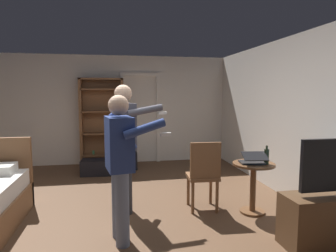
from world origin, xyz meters
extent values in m
plane|color=brown|center=(0.00, 0.00, 0.00)|extent=(7.31, 7.31, 0.00)
cube|color=silver|center=(0.00, 3.38, 1.26)|extent=(5.70, 0.12, 2.52)
cube|color=silver|center=(2.79, 0.00, 1.26)|extent=(0.12, 6.89, 2.52)
cube|color=white|center=(0.26, 3.30, 1.02)|extent=(0.08, 0.08, 2.05)
cube|color=white|center=(1.11, 3.30, 1.02)|extent=(0.08, 0.08, 2.05)
cube|color=white|center=(0.68, 3.30, 2.09)|extent=(0.93, 0.08, 0.08)
cube|color=brown|center=(-0.66, 3.12, 0.99)|extent=(0.06, 0.32, 1.99)
cube|color=brown|center=(0.25, 3.12, 0.99)|extent=(0.06, 0.32, 1.99)
cube|color=brown|center=(-0.21, 3.12, 1.97)|extent=(0.97, 0.32, 0.04)
cube|color=brown|center=(-0.21, 3.27, 0.99)|extent=(0.97, 0.02, 1.99)
cube|color=brown|center=(-0.21, 3.12, 0.25)|extent=(0.91, 0.32, 0.03)
cylinder|color=#3D7F51|center=(-0.42, 3.12, 0.31)|extent=(0.05, 0.05, 0.08)
cube|color=brown|center=(-0.21, 3.12, 0.74)|extent=(0.91, 0.32, 0.03)
cube|color=brown|center=(-0.21, 3.12, 1.24)|extent=(0.91, 0.32, 0.03)
cube|color=brown|center=(-0.21, 3.12, 1.74)|extent=(0.91, 0.32, 0.03)
cylinder|color=brown|center=(1.93, -0.03, 0.33)|extent=(0.08, 0.08, 0.67)
cylinder|color=brown|center=(1.93, -0.03, 0.01)|extent=(0.34, 0.34, 0.03)
cylinder|color=brown|center=(1.93, -0.03, 0.68)|extent=(0.57, 0.57, 0.03)
cube|color=black|center=(1.90, -0.03, 0.71)|extent=(0.35, 0.26, 0.02)
cube|color=black|center=(1.88, -0.15, 0.82)|extent=(0.34, 0.23, 0.09)
cube|color=navy|center=(1.88, -0.14, 0.82)|extent=(0.31, 0.20, 0.07)
cylinder|color=#202D1C|center=(2.07, -0.11, 0.80)|extent=(0.06, 0.06, 0.20)
cylinder|color=#202D1C|center=(2.07, -0.11, 0.93)|extent=(0.03, 0.03, 0.05)
cylinder|color=brown|center=(1.46, 0.39, 0.23)|extent=(0.04, 0.04, 0.45)
cylinder|color=brown|center=(1.12, 0.42, 0.23)|extent=(0.04, 0.04, 0.45)
cylinder|color=brown|center=(1.44, 0.05, 0.23)|extent=(0.04, 0.04, 0.45)
cylinder|color=brown|center=(1.10, 0.08, 0.23)|extent=(0.04, 0.04, 0.45)
cube|color=brown|center=(1.28, 0.23, 0.47)|extent=(0.45, 0.45, 0.04)
cube|color=brown|center=(1.27, 0.06, 0.74)|extent=(0.42, 0.07, 0.50)
cylinder|color=slate|center=(0.10, -0.39, 0.41)|extent=(0.15, 0.15, 0.82)
cylinder|color=slate|center=(0.13, -0.61, 0.41)|extent=(0.15, 0.15, 0.82)
cube|color=navy|center=(0.11, -0.50, 1.11)|extent=(0.32, 0.43, 0.58)
sphere|color=#D8AD8C|center=(0.11, -0.50, 1.52)|extent=(0.22, 0.22, 0.22)
cylinder|color=navy|center=(0.17, -0.27, 1.21)|extent=(0.33, 0.14, 0.47)
cylinder|color=navy|center=(0.37, -0.69, 1.28)|extent=(0.46, 0.16, 0.21)
cube|color=white|center=(0.59, -0.67, 1.22)|extent=(0.12, 0.06, 0.04)
cylinder|color=#333338|center=(0.17, 0.48, 0.44)|extent=(0.15, 0.15, 0.88)
cylinder|color=#333338|center=(0.22, 0.25, 0.44)|extent=(0.15, 0.15, 0.88)
cube|color=#4C4C56|center=(0.19, 0.37, 1.20)|extent=(0.34, 0.46, 0.63)
sphere|color=#D8AD8C|center=(0.19, 0.37, 1.64)|extent=(0.24, 0.24, 0.24)
cylinder|color=#4C4C56|center=(0.23, 0.61, 1.31)|extent=(0.35, 0.16, 0.50)
cylinder|color=#4C4C56|center=(0.47, 0.19, 1.42)|extent=(0.49, 0.19, 0.17)
cube|color=white|center=(0.71, 0.21, 1.38)|extent=(0.12, 0.06, 0.04)
cube|color=black|center=(0.27, 2.71, 0.20)|extent=(0.54, 0.38, 0.39)
cube|color=black|center=(-0.30, 2.35, 0.15)|extent=(0.64, 0.42, 0.31)
camera|label=1|loc=(0.07, -3.69, 1.64)|focal=31.53mm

